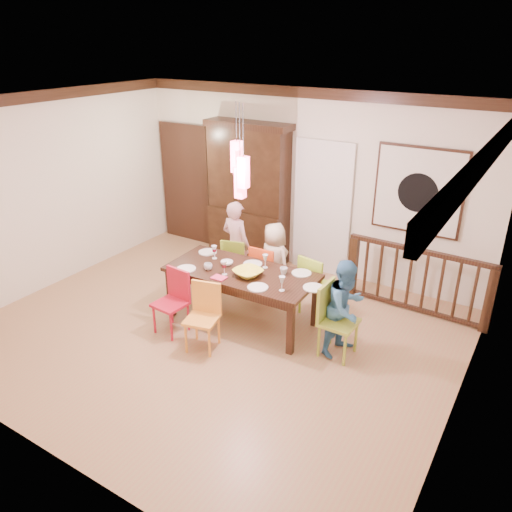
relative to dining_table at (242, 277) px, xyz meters
The scene contains 37 objects.
floor 0.82m from the dining_table, 106.47° to the right, with size 6.00×6.00×0.00m, color #AD7753.
ceiling 2.29m from the dining_table, 106.47° to the right, with size 6.00×6.00×0.00m, color white.
wall_back 2.19m from the dining_table, 93.81° to the left, with size 6.00×6.00×0.00m, color beige.
wall_left 3.27m from the dining_table, behind, with size 5.00×5.00×0.00m, color beige.
wall_right 3.01m from the dining_table, ahead, with size 5.00×5.00×0.00m, color beige.
crown_molding 2.21m from the dining_table, 106.47° to the right, with size 6.00×5.00×0.16m, color black, non-canonical shape.
panel_door 3.25m from the dining_table, 141.86° to the left, with size 1.04×0.07×2.24m, color black.
white_doorway 2.05m from the dining_table, 83.90° to the left, with size 0.97×0.05×2.22m, color silver.
painting 2.77m from the dining_table, 50.26° to the left, with size 1.25×0.06×1.25m.
pendant_cluster 1.44m from the dining_table, 32.01° to the right, with size 0.27×0.21×1.14m.
dining_table is the anchor object (origin of this frame).
chair_far_left 1.04m from the dining_table, 128.04° to the left, with size 0.45×0.45×0.82m.
chair_far_mid 0.73m from the dining_table, 92.39° to the left, with size 0.40×0.40×0.86m.
chair_far_right 1.07m from the dining_table, 43.18° to the left, with size 0.47×0.47×0.89m.
chair_near_left 0.98m from the dining_table, 130.64° to the right, with size 0.42×0.42×0.85m.
chair_near_mid 0.84m from the dining_table, 93.43° to the right, with size 0.46×0.46×0.85m.
chair_end_right 1.44m from the dining_table, ahead, with size 0.43×0.43×0.93m.
china_hutch 2.18m from the dining_table, 120.02° to the left, with size 1.49×0.46×2.35m.
balustrade 2.44m from the dining_table, 37.70° to the left, with size 2.02×0.13×0.96m.
person_far_left 1.06m from the dining_table, 127.86° to the left, with size 0.50×0.33×1.37m, color #FFC2D2.
person_far_mid 0.81m from the dining_table, 87.55° to the left, with size 0.57×0.37×1.17m, color #C7B696.
person_end_right 1.47m from the dining_table, ahead, with size 0.59×0.46×1.22m, color teal.
serving_bowl 0.21m from the dining_table, 26.38° to the right, with size 0.36×0.36×0.09m, color #F2EB44.
small_bowl 0.30m from the dining_table, 169.13° to the left, with size 0.17×0.17×0.05m, color white.
cup_left 0.46m from the dining_table, 152.72° to the right, with size 0.11×0.11×0.09m, color silver.
cup_right 0.58m from the dining_table, 21.82° to the left, with size 0.10×0.10×0.09m, color silver.
plate_far_left 0.79m from the dining_table, 161.50° to the left, with size 0.26×0.26×0.01m, color white.
plate_far_mid 0.27m from the dining_table, 85.79° to the left, with size 0.26×0.26×0.01m, color white.
plate_far_right 0.80m from the dining_table, 25.94° to the left, with size 0.26×0.26×0.01m, color white.
plate_near_left 0.75m from the dining_table, 151.95° to the right, with size 0.26×0.26×0.01m, color white.
plate_near_mid 0.54m from the dining_table, 34.22° to the right, with size 0.26×0.26×0.01m, color white.
plate_end_right 1.03m from the dining_table, ahead, with size 0.26×0.26×0.01m, color white.
wine_glass_a 0.59m from the dining_table, 165.72° to the left, with size 0.08×0.08×0.19m, color #590C19, non-canonical shape.
wine_glass_b 0.38m from the dining_table, 49.92° to the left, with size 0.08×0.08×0.19m, color silver, non-canonical shape.
wine_glass_c 0.30m from the dining_table, 122.22° to the right, with size 0.08×0.08×0.19m, color #590C19, non-canonical shape.
wine_glass_d 0.77m from the dining_table, 15.47° to the right, with size 0.08×0.08×0.19m, color silver, non-canonical shape.
napkin 0.37m from the dining_table, 110.74° to the right, with size 0.18×0.14×0.01m, color #D83359.
Camera 1 is at (3.43, -4.47, 3.62)m, focal length 35.00 mm.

